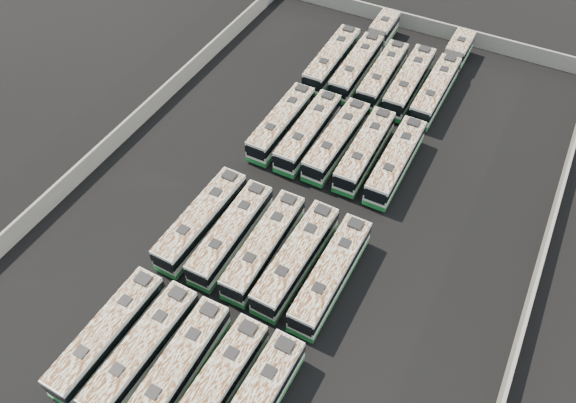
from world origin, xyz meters
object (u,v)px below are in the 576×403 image
object	(u,v)px
bus_back_right	(409,82)
bus_midback_center	(337,141)
bus_back_left	(366,54)
bus_back_center	(382,75)
bus_midfront_left	(231,234)
bus_midfront_center	(264,246)
bus_back_far_left	(332,60)
bus_front_left	(143,350)
bus_back_far_right	(443,76)
bus_front_right	(214,390)
bus_front_far_left	(108,334)
bus_midback_far_left	(282,123)
bus_midback_left	(308,132)
bus_midfront_right	(296,259)
bus_midback_far_right	(396,161)
bus_front_center	(177,370)
bus_midfront_far_right	(331,274)
bus_midback_right	(365,150)
bus_midfront_far_left	(202,220)

from	to	relation	value
bus_back_right	bus_midback_center	bearing A→B (deg)	-105.08
bus_back_left	bus_back_center	world-z (taller)	bus_back_left
bus_back_center	bus_midfront_left	bearing A→B (deg)	-97.89
bus_midfront_center	bus_back_far_left	size ratio (longest dim) A/B	0.97
bus_front_left	bus_back_far_right	world-z (taller)	bus_front_left
bus_front_left	bus_front_right	world-z (taller)	bus_front_right
bus_front_far_left	bus_midback_center	size ratio (longest dim) A/B	0.99
bus_midback_far_left	bus_back_far_left	size ratio (longest dim) A/B	0.96
bus_midfront_center	bus_midback_left	xyz separation A→B (m)	(-3.36, 15.78, 0.02)
bus_front_far_left	bus_front_right	bearing A→B (deg)	1.36
bus_back_left	bus_back_right	size ratio (longest dim) A/B	1.51
bus_front_far_left	bus_front_right	distance (m)	10.10
bus_midfront_right	bus_back_far_left	bearing A→B (deg)	110.22
bus_front_left	bus_midfront_center	bearing A→B (deg)	77.05
bus_back_far_left	bus_midback_far_left	bearing A→B (deg)	-90.83
bus_midback_center	bus_back_far_left	distance (m)	14.85
bus_front_left	bus_midback_far_right	world-z (taller)	bus_midback_far_right
bus_front_center	bus_back_center	distance (m)	42.87
bus_midfront_far_right	bus_midfront_right	bearing A→B (deg)	179.21
bus_front_left	bus_back_right	world-z (taller)	bus_back_right
bus_midback_right	bus_back_left	xyz separation A→B (m)	(-6.74, 16.46, 0.02)
bus_front_center	bus_midfront_right	size ratio (longest dim) A/B	0.98
bus_midfront_far_left	bus_midfront_center	world-z (taller)	bus_midfront_far_left
bus_midfront_far_right	bus_back_left	size ratio (longest dim) A/B	0.65
bus_midfront_center	bus_back_left	size ratio (longest dim) A/B	0.64
bus_midback_far_right	bus_back_right	world-z (taller)	bus_back_right
bus_front_far_left	bus_back_far_left	bearing A→B (deg)	91.06
bus_back_left	bus_front_right	bearing A→B (deg)	-82.82
bus_front_center	bus_midfront_far_left	bearing A→B (deg)	115.42
bus_back_far_left	bus_midfront_far_right	bearing A→B (deg)	-66.39
bus_back_far_left	bus_midback_left	bearing A→B (deg)	-76.99
bus_front_far_left	bus_front_left	distance (m)	3.36
bus_front_left	bus_midfront_far_right	world-z (taller)	bus_midfront_far_right
bus_midback_center	bus_midfront_right	bearing A→B (deg)	-77.23
bus_front_left	bus_midback_left	xyz separation A→B (m)	(0.09, 29.22, 0.02)
bus_midback_right	bus_back_left	distance (m)	17.79
bus_midfront_far_right	bus_midback_center	world-z (taller)	bus_midfront_far_right
bus_front_far_left	bus_midfront_right	bearing A→B (deg)	54.82
bus_midback_right	bus_midback_far_right	size ratio (longest dim) A/B	0.99
bus_front_left	bus_midback_left	distance (m)	29.22
bus_midfront_center	bus_midback_far_left	distance (m)	17.12
bus_front_far_left	bus_midfront_center	bearing A→B (deg)	64.54
bus_front_far_left	bus_back_right	xyz separation A→B (m)	(10.16, 43.00, 0.07)
bus_midback_left	bus_back_far_right	bearing A→B (deg)	58.60
bus_midback_left	bus_back_left	bearing A→B (deg)	89.94
bus_midback_far_left	bus_back_left	distance (m)	16.99
bus_midfront_far_right	bus_midfront_left	bearing A→B (deg)	-178.71
bus_front_far_left	bus_front_left	bearing A→B (deg)	3.76
bus_midfront_far_left	bus_midfront_far_right	world-z (taller)	bus_midfront_far_right
bus_midfront_right	bus_midback_center	distance (m)	16.22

